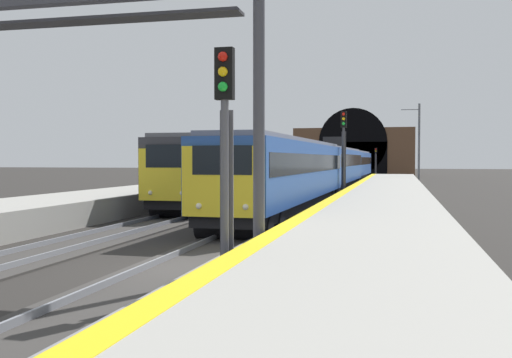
# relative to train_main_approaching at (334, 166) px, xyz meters

# --- Properties ---
(ground_plane) EXTENTS (320.00, 320.00, 0.00)m
(ground_plane) POSITION_rel_train_main_approaching_xyz_m (-36.01, -0.00, -2.16)
(ground_plane) COLOR #282623
(platform_right) EXTENTS (112.00, 4.64, 1.05)m
(platform_right) POSITION_rel_train_main_approaching_xyz_m (-36.01, -4.58, -1.63)
(platform_right) COLOR #9E9B93
(platform_right) RESTS_ON ground_plane
(platform_right_edge_strip) EXTENTS (112.00, 0.50, 0.01)m
(platform_right_edge_strip) POSITION_rel_train_main_approaching_xyz_m (-36.01, -2.51, -1.10)
(platform_right_edge_strip) COLOR yellow
(platform_right_edge_strip) RESTS_ON platform_right
(track_main_line) EXTENTS (160.00, 2.62, 0.21)m
(track_main_line) POSITION_rel_train_main_approaching_xyz_m (-36.01, -0.00, -2.11)
(track_main_line) COLOR #383533
(track_main_line) RESTS_ON ground_plane
(track_adjacent_line) EXTENTS (160.00, 2.75, 0.21)m
(track_adjacent_line) POSITION_rel_train_main_approaching_xyz_m (-36.01, 4.79, -2.11)
(track_adjacent_line) COLOR #383533
(track_adjacent_line) RESTS_ON ground_plane
(train_main_approaching) EXTENTS (63.69, 3.24, 4.63)m
(train_main_approaching) POSITION_rel_train_main_approaching_xyz_m (0.00, 0.00, 0.00)
(train_main_approaching) COLOR #264C99
(train_main_approaching) RESTS_ON ground_plane
(train_adjacent_platform) EXTENTS (56.71, 2.93, 4.86)m
(train_adjacent_platform) POSITION_rel_train_main_approaching_xyz_m (2.88, 4.79, 0.10)
(train_adjacent_platform) COLOR #333338
(train_adjacent_platform) RESTS_ON ground_plane
(railway_signal_near) EXTENTS (0.39, 0.38, 5.03)m
(railway_signal_near) POSITION_rel_train_main_approaching_xyz_m (-38.36, -1.88, 0.90)
(railway_signal_near) COLOR #4C4C54
(railway_signal_near) RESTS_ON ground_plane
(railway_signal_mid) EXTENTS (0.39, 0.38, 5.83)m
(railway_signal_mid) POSITION_rel_train_main_approaching_xyz_m (-11.89, -1.88, 1.34)
(railway_signal_mid) COLOR #38383D
(railway_signal_mid) RESTS_ON ground_plane
(railway_signal_far) EXTENTS (0.39, 0.38, 4.45)m
(railway_signal_far) POSITION_rel_train_main_approaching_xyz_m (41.38, -1.88, 0.49)
(railway_signal_far) COLOR #38383D
(railway_signal_far) RESTS_ON ground_plane
(overhead_signal_gantry) EXTENTS (0.70, 9.19, 7.11)m
(overhead_signal_gantry) POSITION_rel_train_main_approaching_xyz_m (-36.13, 2.39, 3.26)
(overhead_signal_gantry) COLOR #3F3F47
(overhead_signal_gantry) RESTS_ON ground_plane
(tunnel_portal) EXTENTS (2.35, 20.59, 11.53)m
(tunnel_portal) POSITION_rel_train_main_approaching_xyz_m (53.07, 2.39, 1.95)
(tunnel_portal) COLOR brown
(tunnel_portal) RESTS_ON ground_plane
(catenary_mast_near) EXTENTS (0.22, 1.94, 8.48)m
(catenary_mast_near) POSITION_rel_train_main_approaching_xyz_m (13.52, -7.28, 2.19)
(catenary_mast_near) COLOR #595B60
(catenary_mast_near) RESTS_ON ground_plane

